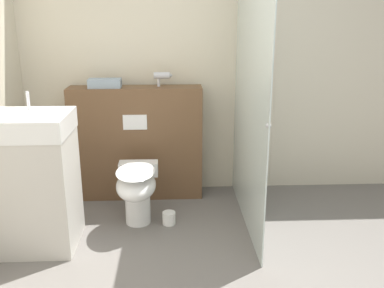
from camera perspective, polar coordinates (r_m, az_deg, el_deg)
wall_back at (r=4.21m, az=-2.27°, el=10.27°), size 8.00×0.06×2.50m
partition_panel at (r=4.16m, az=-7.34°, el=0.15°), size 1.25×0.27×1.09m
shower_glass at (r=3.51m, az=7.67°, el=6.07°), size 0.04×1.51×2.17m
toilet at (r=3.64m, az=-7.37°, el=-5.79°), size 0.34×0.60×0.52m
sink_vanity at (r=3.46m, az=-20.71°, el=-4.69°), size 0.65×0.54×1.19m
hair_drier at (r=4.03m, az=-3.96°, el=9.02°), size 0.18×0.06×0.13m
folded_towel at (r=4.05m, az=-11.54°, el=7.95°), size 0.30×0.14×0.08m
spare_toilet_roll at (r=3.74m, az=-3.09°, el=-9.83°), size 0.11×0.11×0.11m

